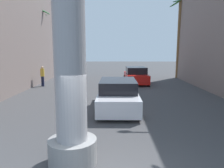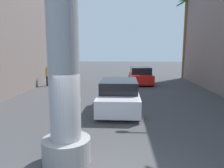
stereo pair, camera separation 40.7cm
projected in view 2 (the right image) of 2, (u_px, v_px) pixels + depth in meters
name	position (u px, v px, depth m)	size (l,w,h in m)	color
ground_plane	(115.00, 96.00, 14.80)	(92.49, 92.49, 0.00)	#424244
car_lead	(119.00, 95.00, 11.65)	(2.18, 5.00, 1.56)	black
car_far	(140.00, 76.00, 20.42)	(2.16, 4.28, 1.56)	black
palm_tree_far_left	(45.00, 38.00, 21.97)	(2.39, 2.46, 7.20)	brown
palm_tree_far_right	(186.00, 32.00, 23.53)	(2.88, 2.97, 8.55)	brown
palm_tree_mid_left	(1.00, 13.00, 13.66)	(2.44, 2.34, 8.87)	brown
pedestrian_far_left	(47.00, 74.00, 19.07)	(0.48, 0.48, 1.76)	#1E233F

